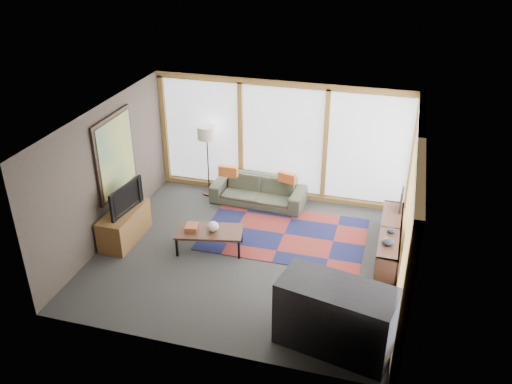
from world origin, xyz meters
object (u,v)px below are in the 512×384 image
(sofa, at_px, (259,191))
(floor_lamp, at_px, (208,161))
(television, at_px, (122,197))
(tv_console, at_px, (125,225))
(bookshelf, at_px, (390,240))
(bar_counter, at_px, (336,317))
(coffee_table, at_px, (210,240))

(sofa, distance_m, floor_lamp, 1.28)
(sofa, xyz_separation_m, floor_lamp, (-1.17, 0.12, 0.51))
(floor_lamp, height_order, television, floor_lamp)
(tv_console, height_order, television, television)
(sofa, distance_m, bookshelf, 3.04)
(floor_lamp, relative_size, bar_counter, 0.97)
(television, distance_m, bar_counter, 4.63)
(coffee_table, distance_m, bar_counter, 3.20)
(coffee_table, relative_size, tv_console, 0.99)
(floor_lamp, height_order, tv_console, floor_lamp)
(television, relative_size, bar_counter, 0.58)
(sofa, xyz_separation_m, bookshelf, (2.81, -1.16, -0.03))
(floor_lamp, xyz_separation_m, bar_counter, (3.37, -3.95, -0.28))
(bookshelf, height_order, bar_counter, bar_counter)
(coffee_table, xyz_separation_m, bar_counter, (2.59, -1.86, 0.32))
(sofa, relative_size, television, 2.08)
(floor_lamp, xyz_separation_m, tv_console, (-0.89, -2.20, -0.49))
(sofa, height_order, television, television)
(television, bearing_deg, bar_counter, -104.89)
(bookshelf, relative_size, tv_console, 1.69)
(coffee_table, height_order, bookshelf, bookshelf)
(bookshelf, distance_m, bar_counter, 2.75)
(floor_lamp, bearing_deg, bar_counter, -49.53)
(tv_console, bearing_deg, coffee_table, 3.64)
(sofa, height_order, tv_console, tv_console)
(bookshelf, height_order, tv_console, tv_console)
(sofa, relative_size, tv_console, 1.61)
(tv_console, relative_size, bar_counter, 0.75)
(sofa, relative_size, bookshelf, 0.95)
(sofa, bearing_deg, bookshelf, -19.68)
(bookshelf, relative_size, television, 2.19)
(bookshelf, bearing_deg, bar_counter, -102.92)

